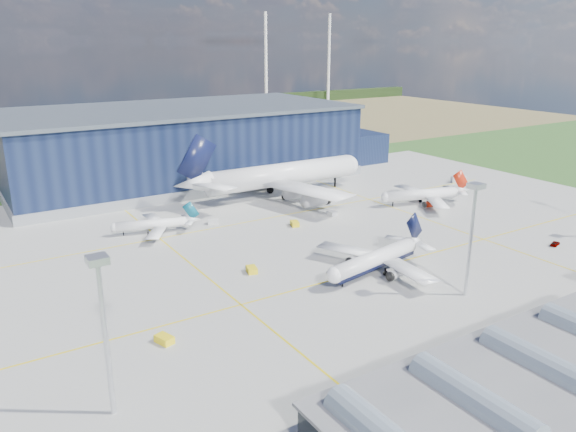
% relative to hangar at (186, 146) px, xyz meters
% --- Properties ---
extents(ground, '(600.00, 600.00, 0.00)m').
position_rel_hangar_xyz_m(ground, '(-2.81, -94.80, -11.62)').
color(ground, '#2B5720').
rests_on(ground, ground).
extents(apron, '(220.00, 160.00, 0.08)m').
position_rel_hangar_xyz_m(apron, '(-2.81, -84.80, -11.59)').
color(apron, '#9C9C97').
rests_on(apron, ground).
extents(farmland, '(600.00, 220.00, 0.01)m').
position_rel_hangar_xyz_m(farmland, '(-2.81, 125.20, -11.62)').
color(farmland, olive).
rests_on(farmland, ground).
extents(treeline, '(600.00, 8.00, 8.00)m').
position_rel_hangar_xyz_m(treeline, '(-2.81, 205.20, -7.62)').
color(treeline, black).
rests_on(treeline, ground).
extents(hangar, '(145.00, 62.00, 26.10)m').
position_rel_hangar_xyz_m(hangar, '(0.00, 0.00, 0.00)').
color(hangar, '#101A37').
rests_on(hangar, ground).
extents(glass_concourse, '(78.00, 23.00, 8.60)m').
position_rel_hangar_xyz_m(glass_concourse, '(-9.26, -154.80, -7.93)').
color(glass_concourse, black).
rests_on(glass_concourse, ground).
extents(light_mast_west, '(2.60, 2.60, 23.00)m').
position_rel_hangar_xyz_m(light_mast_west, '(-62.81, -124.80, 3.82)').
color(light_mast_west, silver).
rests_on(light_mast_west, ground).
extents(light_mast_center, '(2.60, 2.60, 23.00)m').
position_rel_hangar_xyz_m(light_mast_center, '(7.19, -124.80, 3.82)').
color(light_mast_center, silver).
rests_on(light_mast_center, ground).
extents(airliner_navy, '(38.01, 37.44, 10.65)m').
position_rel_hangar_xyz_m(airliner_navy, '(-1.20, -106.80, -6.29)').
color(airliner_navy, white).
rests_on(airliner_navy, ground).
extents(airliner_red, '(37.75, 37.31, 9.90)m').
position_rel_hangar_xyz_m(airliner_red, '(46.99, -72.80, -6.67)').
color(airliner_red, white).
rests_on(airliner_red, ground).
extents(airliner_widebody, '(68.18, 66.72, 22.04)m').
position_rel_hangar_xyz_m(airliner_widebody, '(16.26, -40.97, -0.60)').
color(airliner_widebody, white).
rests_on(airliner_widebody, ground).
extents(airliner_regional, '(29.08, 28.73, 7.69)m').
position_rel_hangar_xyz_m(airliner_regional, '(-32.87, -54.80, -7.77)').
color(airliner_regional, white).
rests_on(airliner_regional, ground).
extents(gse_tug_a, '(2.87, 3.68, 1.34)m').
position_rel_hangar_xyz_m(gse_tug_a, '(-50.31, -110.60, -10.94)').
color(gse_tug_a, yellow).
rests_on(gse_tug_a, ground).
extents(gse_tug_b, '(2.80, 3.53, 1.34)m').
position_rel_hangar_xyz_m(gse_tug_b, '(-23.43, -92.01, -10.94)').
color(gse_tug_b, yellow).
rests_on(gse_tug_b, ground).
extents(gse_cart_a, '(1.93, 2.90, 1.26)m').
position_rel_hangar_xyz_m(gse_cart_a, '(16.79, -67.28, -10.99)').
color(gse_cart_a, silver).
rests_on(gse_cart_a, ground).
extents(gse_van_b, '(5.57, 4.49, 2.33)m').
position_rel_hangar_xyz_m(gse_van_b, '(78.95, -59.55, -10.45)').
color(gse_van_b, silver).
rests_on(gse_van_b, ground).
extents(gse_tug_c, '(2.89, 3.63, 1.39)m').
position_rel_hangar_xyz_m(gse_tug_c, '(2.19, -69.83, -10.92)').
color(gse_tug_c, yellow).
rests_on(gse_tug_c, ground).
extents(gse_cart_b, '(3.56, 3.06, 1.30)m').
position_rel_hangar_xyz_m(gse_cart_b, '(-15.98, -56.30, -10.97)').
color(gse_cart_b, silver).
rests_on(gse_cart_b, ground).
extents(car_a, '(3.94, 2.41, 1.25)m').
position_rel_hangar_xyz_m(car_a, '(48.42, -117.35, -10.99)').
color(car_a, '#99999E').
rests_on(car_a, ground).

